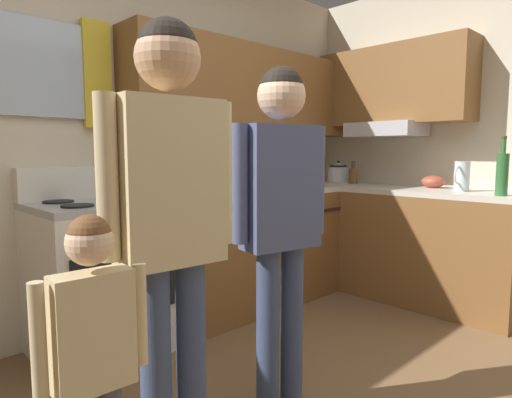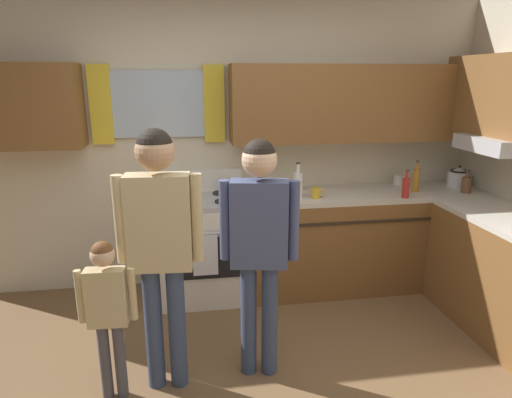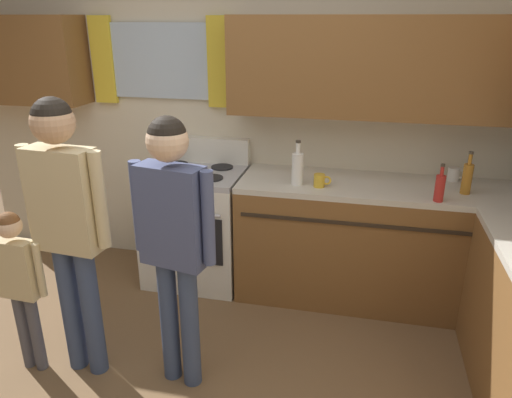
% 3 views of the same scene
% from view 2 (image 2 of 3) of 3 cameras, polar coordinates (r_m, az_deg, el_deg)
% --- Properties ---
extents(back_wall_unit, '(4.60, 0.42, 2.60)m').
position_cam_2_polar(back_wall_unit, '(4.00, -2.48, 8.89)').
color(back_wall_unit, beige).
rests_on(back_wall_unit, ground).
extents(kitchen_counter_run, '(2.18, 1.94, 0.90)m').
position_cam_2_polar(kitchen_counter_run, '(4.06, 19.46, -6.38)').
color(kitchen_counter_run, brown).
rests_on(kitchen_counter_run, ground).
extents(stove_oven, '(0.74, 0.67, 1.10)m').
position_cam_2_polar(stove_oven, '(3.94, -6.77, -5.99)').
color(stove_oven, silver).
rests_on(stove_oven, ground).
extents(bottle_oil_amber, '(0.06, 0.06, 0.29)m').
position_cam_2_polar(bottle_oil_amber, '(4.23, 19.93, 2.35)').
color(bottle_oil_amber, '#B27223').
rests_on(bottle_oil_amber, kitchen_counter_run).
extents(bottle_sauce_red, '(0.06, 0.06, 0.25)m').
position_cam_2_polar(bottle_sauce_red, '(3.98, 18.78, 1.46)').
color(bottle_sauce_red, red).
rests_on(bottle_sauce_red, kitchen_counter_run).
extents(bottle_squat_brown, '(0.08, 0.08, 0.21)m').
position_cam_2_polar(bottle_squat_brown, '(4.37, 25.50, 1.73)').
color(bottle_squat_brown, brown).
rests_on(bottle_squat_brown, kitchen_counter_run).
extents(bottle_milk_white, '(0.08, 0.08, 0.31)m').
position_cam_2_polar(bottle_milk_white, '(3.76, 5.39, 1.86)').
color(bottle_milk_white, white).
rests_on(bottle_milk_white, kitchen_counter_run).
extents(mug_mustard_yellow, '(0.12, 0.08, 0.09)m').
position_cam_2_polar(mug_mustard_yellow, '(3.81, 7.77, 0.79)').
color(mug_mustard_yellow, gold).
rests_on(mug_mustard_yellow, kitchen_counter_run).
extents(mug_ceramic_white, '(0.13, 0.08, 0.09)m').
position_cam_2_polar(mug_ceramic_white, '(4.46, 17.88, 2.36)').
color(mug_ceramic_white, white).
rests_on(mug_ceramic_white, kitchen_counter_run).
extents(stovetop_kettle, '(0.27, 0.20, 0.21)m').
position_cam_2_polar(stovetop_kettle, '(4.56, 24.70, 2.58)').
color(stovetop_kettle, silver).
rests_on(stovetop_kettle, kitchen_counter_run).
extents(adult_holding_child, '(0.51, 0.22, 1.63)m').
position_cam_2_polar(adult_holding_child, '(2.63, -12.32, -4.24)').
color(adult_holding_child, '#38476B').
rests_on(adult_holding_child, ground).
extents(adult_in_plaid, '(0.48, 0.21, 1.56)m').
position_cam_2_polar(adult_in_plaid, '(2.71, 0.42, -4.40)').
color(adult_in_plaid, '#38476B').
rests_on(adult_in_plaid, ground).
extents(small_child, '(0.34, 0.14, 1.01)m').
position_cam_2_polar(small_child, '(2.76, -18.66, -12.59)').
color(small_child, '#4C4C56').
rests_on(small_child, ground).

